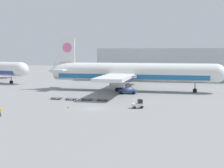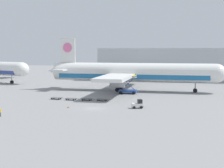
# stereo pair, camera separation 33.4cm
# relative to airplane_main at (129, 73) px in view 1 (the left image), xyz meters

# --- Properties ---
(ground_plane) EXTENTS (400.00, 400.00, 0.00)m
(ground_plane) POSITION_rel_airplane_main_xyz_m (-3.42, -32.59, -5.84)
(ground_plane) COLOR gray
(terminal_building) EXTENTS (90.00, 18.20, 14.00)m
(terminal_building) POSITION_rel_airplane_main_xyz_m (26.05, 41.88, 1.15)
(terminal_building) COLOR #B2B7BC
(terminal_building) RESTS_ON ground_plane
(airplane_main) EXTENTS (58.09, 48.19, 17.00)m
(airplane_main) POSITION_rel_airplane_main_xyz_m (0.00, 0.00, 0.00)
(airplane_main) COLOR white
(airplane_main) RESTS_ON ground_plane
(scissor_lift_loader) EXTENTS (5.28, 3.48, 5.56)m
(scissor_lift_loader) POSITION_rel_airplane_main_xyz_m (0.53, -6.93, -3.73)
(scissor_lift_loader) COLOR #284C99
(scissor_lift_loader) RESTS_ON ground_plane
(baggage_tug_foreground) EXTENTS (2.77, 2.31, 2.00)m
(baggage_tug_foreground) POSITION_rel_airplane_main_xyz_m (6.29, -30.51, -4.96)
(baggage_tug_foreground) COLOR silver
(baggage_tug_foreground) RESTS_ON ground_plane
(baggage_dolly_lead) EXTENTS (3.75, 1.72, 0.48)m
(baggage_dolly_lead) POSITION_rel_airplane_main_xyz_m (-16.52, -21.75, -5.45)
(baggage_dolly_lead) COLOR #56565B
(baggage_dolly_lead) RESTS_ON ground_plane
(baggage_dolly_second) EXTENTS (3.75, 1.72, 0.48)m
(baggage_dolly_second) POSITION_rel_airplane_main_xyz_m (-12.22, -22.30, -5.45)
(baggage_dolly_second) COLOR #56565B
(baggage_dolly_second) RESTS_ON ground_plane
(baggage_dolly_third) EXTENTS (3.75, 1.72, 0.48)m
(baggage_dolly_third) POSITION_rel_airplane_main_xyz_m (-8.04, -21.89, -5.45)
(baggage_dolly_third) COLOR #56565B
(baggage_dolly_third) RESTS_ON ground_plane
(baggage_dolly_trail) EXTENTS (3.75, 1.72, 0.48)m
(baggage_dolly_trail) POSITION_rel_airplane_main_xyz_m (-3.89, -21.99, -5.45)
(baggage_dolly_trail) COLOR #56565B
(baggage_dolly_trail) RESTS_ON ground_plane
(ground_crew_near) EXTENTS (0.53, 0.35, 1.69)m
(ground_crew_near) POSITION_rel_airplane_main_xyz_m (-19.10, -44.81, -4.85)
(ground_crew_near) COLOR black
(ground_crew_near) RESTS_ON ground_plane
(traffic_cone_near) EXTENTS (0.40, 0.40, 0.58)m
(traffic_cone_near) POSITION_rel_airplane_main_xyz_m (-9.16, -33.17, -5.56)
(traffic_cone_near) COLOR black
(traffic_cone_near) RESTS_ON ground_plane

